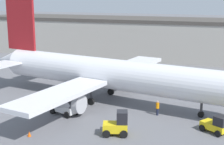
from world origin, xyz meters
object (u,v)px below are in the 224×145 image
(ground_crew_worker, at_px, (157,108))
(pushback_tug, at_px, (217,125))
(baggage_tug, at_px, (117,125))
(belt_loader_truck, at_px, (66,105))
(safety_cone_near, at_px, (29,134))
(airplane, at_px, (105,73))

(ground_crew_worker, distance_m, pushback_tug, 7.39)
(baggage_tug, height_order, belt_loader_truck, baggage_tug)
(safety_cone_near, bearing_deg, baggage_tug, 21.86)
(airplane, relative_size, safety_cone_near, 72.08)
(baggage_tug, height_order, safety_cone_near, baggage_tug)
(pushback_tug, bearing_deg, belt_loader_truck, -146.72)
(airplane, relative_size, ground_crew_worker, 23.00)
(belt_loader_truck, relative_size, pushback_tug, 1.22)
(airplane, relative_size, pushback_tug, 12.92)
(airplane, bearing_deg, safety_cone_near, -91.71)
(ground_crew_worker, xyz_separation_m, pushback_tug, (6.70, -3.12, -0.05))
(airplane, distance_m, ground_crew_worker, 8.76)
(ground_crew_worker, relative_size, pushback_tug, 0.56)
(airplane, bearing_deg, baggage_tug, -52.80)
(ground_crew_worker, distance_m, baggage_tug, 7.38)
(baggage_tug, distance_m, safety_cone_near, 8.69)
(airplane, height_order, safety_cone_near, airplane)
(airplane, bearing_deg, belt_loader_truck, -98.68)
(airplane, height_order, ground_crew_worker, airplane)
(safety_cone_near, bearing_deg, ground_crew_worker, 43.82)
(airplane, xyz_separation_m, belt_loader_truck, (-2.29, -6.57, -2.53))
(pushback_tug, height_order, safety_cone_near, pushback_tug)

